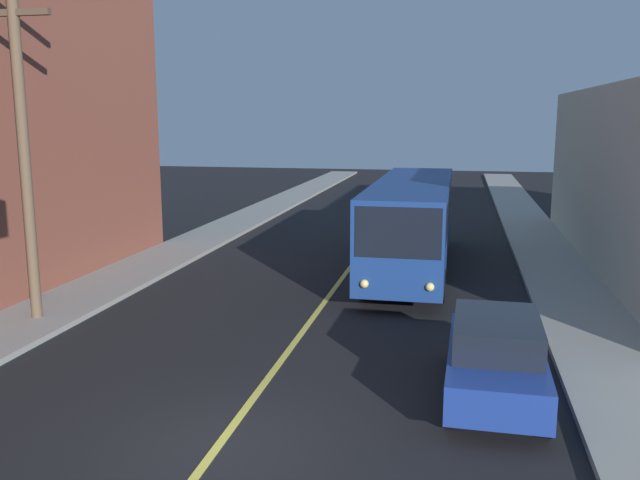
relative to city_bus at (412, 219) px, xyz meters
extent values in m
plane|color=black|center=(-2.20, -14.00, -1.82)|extent=(120.00, 120.00, 0.00)
cube|color=gray|center=(-9.45, -4.00, -1.74)|extent=(2.50, 90.00, 0.15)
cube|color=gray|center=(5.05, -4.00, -1.74)|extent=(2.50, 90.00, 0.15)
cube|color=#D8CC4C|center=(-2.20, 1.00, -1.81)|extent=(0.16, 60.00, 0.01)
cube|color=black|center=(6.34, 1.82, -0.22)|extent=(0.06, 14.84, 1.30)
cube|color=black|center=(6.34, 1.82, 2.98)|extent=(0.06, 14.84, 1.30)
cube|color=navy|center=(0.00, 0.01, 0.01)|extent=(2.60, 12.01, 2.75)
cube|color=black|center=(0.03, -5.97, 0.53)|extent=(2.35, 0.09, 1.40)
cube|color=black|center=(-0.03, 5.99, 0.63)|extent=(2.30, 0.09, 1.10)
cube|color=black|center=(-1.26, 0.01, 0.53)|extent=(0.10, 10.20, 1.10)
cube|color=black|center=(1.25, 0.02, 0.53)|extent=(0.10, 10.20, 1.10)
cube|color=orange|center=(0.03, -5.96, 1.13)|extent=(1.79, 0.07, 0.30)
sphere|color=#F9D872|center=(-0.87, -6.01, -0.92)|extent=(0.24, 0.24, 0.24)
sphere|color=#F9D872|center=(0.92, -6.00, -0.92)|extent=(0.24, 0.24, 0.24)
cylinder|color=black|center=(-1.11, -4.19, -1.32)|extent=(0.30, 1.00, 1.00)
cylinder|color=black|center=(1.14, -4.18, -1.32)|extent=(0.30, 1.00, 1.00)
cylinder|color=black|center=(-1.14, 3.51, -1.32)|extent=(0.30, 1.00, 1.00)
cylinder|color=black|center=(1.11, 3.52, -1.32)|extent=(0.30, 1.00, 1.00)
cube|color=navy|center=(2.41, -10.96, -1.15)|extent=(1.88, 4.43, 0.70)
cube|color=black|center=(2.41, -10.96, -0.50)|extent=(1.67, 2.49, 0.60)
cylinder|color=black|center=(1.58, -12.45, -1.50)|extent=(0.23, 0.64, 0.64)
cylinder|color=black|center=(3.18, -12.48, -1.50)|extent=(0.23, 0.64, 0.64)
cylinder|color=black|center=(1.64, -9.45, -1.50)|extent=(0.23, 0.64, 0.64)
cylinder|color=black|center=(3.24, -9.48, -1.50)|extent=(0.23, 0.64, 0.64)
cylinder|color=brown|center=(-9.35, -8.43, 2.98)|extent=(0.28, 0.28, 9.30)
cube|color=#4C3D2D|center=(-9.35, -8.43, 6.14)|extent=(2.00, 0.16, 0.16)
camera|label=1|loc=(1.60, -23.81, 3.61)|focal=37.68mm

